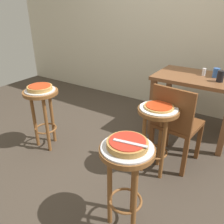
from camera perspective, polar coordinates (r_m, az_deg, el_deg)
The scene contains 17 objects.
ground_plane at distance 2.59m, azimuth -1.50°, elevation -10.35°, with size 6.00×6.00×0.00m, color #42382D.
back_wall at distance 3.57m, azimuth 14.97°, elevation 24.57°, with size 6.00×0.10×3.00m, color beige.
stool_foreground at distance 1.60m, azimuth 3.59°, elevation -14.29°, with size 0.37×0.37×0.68m.
serving_plate_foreground at distance 1.49m, azimuth 3.79°, elevation -8.74°, with size 0.34×0.34×0.01m, color silver.
pizza_foreground at distance 1.47m, azimuth 3.82°, elevation -7.83°, with size 0.27×0.27×0.05m.
stool_middle at distance 2.60m, azimuth -16.81°, elevation 1.30°, with size 0.37×0.37×0.68m.
serving_plate_middle at distance 2.53m, azimuth -17.34°, elevation 5.17°, with size 0.32×0.32×0.01m, color silver.
pizza_middle at distance 2.52m, azimuth -17.43°, elevation 5.77°, with size 0.26×0.26×0.05m.
stool_leftside at distance 2.13m, azimuth 11.06°, elevation -3.63°, with size 0.37×0.37×0.68m.
serving_plate_leftside at distance 2.05m, azimuth 11.50°, elevation 0.95°, with size 0.34×0.34×0.01m, color white.
pizza_leftside at distance 2.04m, azimuth 11.54°, elevation 1.36°, with size 0.26×0.26×0.02m.
dining_table at distance 2.86m, azimuth 20.00°, elevation 5.70°, with size 0.92×0.63×0.76m.
cup_near_edge at distance 2.68m, azimuth 25.22°, elevation 7.99°, with size 0.07×0.07×0.12m, color black.
cup_far_edge at distance 2.83m, azimuth 24.34°, elevation 8.81°, with size 0.07×0.07×0.10m, color #3360B2.
condiment_shaker at distance 2.86m, azimuth 21.77°, elevation 9.19°, with size 0.04×0.04×0.08m, color white.
wooden_chair at distance 2.30m, azimuth 15.37°, elevation -2.65°, with size 0.44×0.44×0.85m.
pizza_server_knife at distance 1.43m, azimuth 4.50°, elevation -7.67°, with size 0.22×0.02×0.01m, color silver.
Camera 1 is at (1.20, -1.71, 1.53)m, focal length 36.99 mm.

